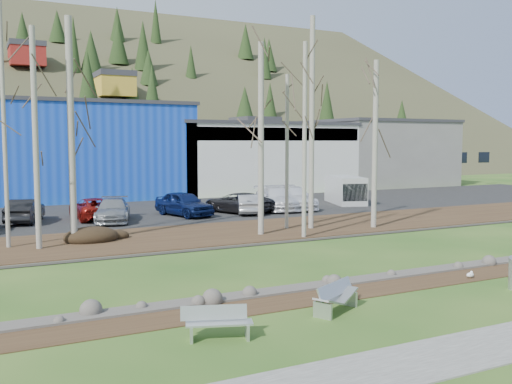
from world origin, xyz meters
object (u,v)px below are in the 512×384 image
bench_damaged (336,297)px  car_8 (236,203)px  car_2 (92,208)px  car_4 (184,204)px  car_7 (277,199)px  car_9 (294,198)px  bench_intact (218,323)px  car_1 (25,211)px  car_6 (240,202)px  car_3 (113,210)px  car_5 (248,204)px  seagull (470,275)px  van_white (346,190)px

bench_damaged → car_8: car_8 is taller
car_2 → car_4: (5.57, -1.10, 0.13)m
car_7 → car_9: bearing=11.2°
car_8 → car_2: bearing=-29.1°
bench_intact → car_4: bearing=91.9°
car_1 → car_6: (13.41, -1.35, -0.03)m
car_3 → car_1: bearing=173.7°
bench_intact → car_7: size_ratio=0.32×
bench_damaged → car_8: bearing=45.7°
bench_damaged → car_1: car_1 is taller
bench_damaged → car_7: car_7 is taller
bench_intact → car_3: bearing=103.5°
car_1 → car_5: car_1 is taller
bench_damaged → car_3: bearing=68.0°
bench_damaged → car_1: size_ratio=0.45×
bench_damaged → seagull: size_ratio=5.19×
car_3 → van_white: (18.36, 1.93, 0.36)m
car_2 → car_6: size_ratio=0.98×
bench_damaged → car_6: (6.90, 21.25, 0.40)m
bench_intact → bench_damaged: (3.97, 0.61, -0.00)m
car_7 → seagull: bearing=-88.0°
car_4 → car_2: bearing=152.8°
seagull → car_1: car_1 is taller
car_1 → car_6: bearing=-168.7°
car_8 → car_4: bearing=-22.6°
bench_damaged → car_6: size_ratio=0.39×
car_8 → car_1: bearing=-28.2°
seagull → car_7: (3.30, 20.42, 0.78)m
car_1 → car_7: (16.39, -1.11, 0.08)m
seagull → car_7: car_7 is taller
car_5 → bench_intact: bearing=83.8°
bench_damaged → van_white: 28.02m
car_5 → car_7: car_7 is taller
car_1 → car_2: bearing=-166.5°
car_3 → car_6: (8.68, 0.60, -0.02)m
car_3 → van_white: van_white is taller
car_2 → car_5: (9.75, -1.90, -0.02)m
car_1 → car_8: (13.14, -1.35, -0.03)m
car_5 → seagull: bearing=109.9°
bench_damaged → car_5: size_ratio=0.49×
car_5 → car_9: (4.14, 1.03, 0.15)m
bench_damaged → car_2: size_ratio=0.40×
car_7 → van_white: (6.71, 1.08, 0.26)m
car_1 → bench_damaged: bearing=123.1°
car_9 → seagull: bearing=-91.7°
car_4 → car_8: 3.70m
car_1 → car_5: (13.62, -2.13, -0.06)m
car_5 → car_9: car_9 is taller
car_6 → car_7: bearing=162.5°
car_4 → car_5: size_ratio=1.19×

